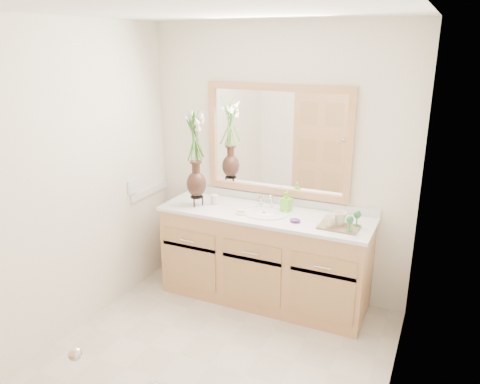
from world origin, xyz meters
The scene contains 22 objects.
floor centered at (0.00, 0.00, 0.00)m, with size 2.60×2.60×0.00m, color beige.
ceiling centered at (0.00, 0.00, 2.40)m, with size 2.40×2.60×0.02m, color white.
wall_back centered at (0.00, 1.30, 1.20)m, with size 2.40×0.02×2.40m, color silver.
wall_front centered at (0.00, -1.30, 1.20)m, with size 2.40×0.02×2.40m, color silver.
wall_left centered at (-1.20, 0.00, 1.20)m, with size 0.02×2.60×2.40m, color silver.
wall_right centered at (1.20, 0.00, 1.20)m, with size 0.02×2.60×2.40m, color silver.
vanity centered at (0.00, 1.01, 0.40)m, with size 1.80×0.55×0.80m.
counter centered at (0.00, 1.01, 0.82)m, with size 1.84×0.57×0.03m, color silver.
sink centered at (0.00, 1.00, 0.78)m, with size 0.38×0.34×0.23m.
mirror centered at (0.00, 1.28, 1.41)m, with size 1.32×0.04×0.97m.
switch_plate centered at (-1.19, 0.76, 0.98)m, with size 0.02×0.12×0.12m, color white.
door centered at (-0.30, -1.29, 1.00)m, with size 0.80×0.03×2.00m, color tan.
flower_vase centered at (-0.62, 0.93, 1.40)m, with size 0.20×0.20×0.84m.
tumbler centered at (-0.49, 1.03, 0.87)m, with size 0.07×0.07×0.09m, color beige.
soap_dish centered at (-0.17, 0.91, 0.84)m, with size 0.11×0.11×0.03m.
soap_bottle centered at (0.15, 1.13, 0.91)m, with size 0.07×0.07×0.16m, color #75D632.
purple_dish centered at (0.30, 0.91, 0.85)m, with size 0.09×0.07×0.03m, color #53246E.
tray centered at (0.66, 0.94, 0.84)m, with size 0.31×0.21×0.02m, color brown.
mug_left centered at (0.59, 0.90, 0.89)m, with size 0.09×0.09×0.09m, color beige.
mug_right centered at (0.65, 0.98, 0.90)m, with size 0.11×0.10×0.11m, color beige.
goblet_front centered at (0.75, 0.87, 0.93)m, with size 0.06×0.06×0.13m.
goblet_back centered at (0.78, 1.00, 0.93)m, with size 0.06×0.06×0.13m.
Camera 1 is at (1.38, -2.48, 2.22)m, focal length 35.00 mm.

